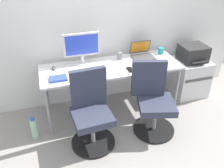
% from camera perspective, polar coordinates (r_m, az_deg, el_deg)
% --- Properties ---
extents(ground_plane, '(5.28, 5.28, 0.00)m').
position_cam_1_polar(ground_plane, '(3.61, -0.23, -5.99)').
color(ground_plane, gray).
extents(back_wall, '(4.40, 0.04, 2.60)m').
position_cam_1_polar(back_wall, '(3.39, -2.32, 16.07)').
color(back_wall, white).
rests_on(back_wall, ground).
extents(desk, '(1.88, 0.65, 0.72)m').
position_cam_1_polar(desk, '(3.26, -0.25, 3.32)').
color(desk, silver).
rests_on(desk, ground).
extents(office_chair_left, '(0.54, 0.54, 0.94)m').
position_cam_1_polar(office_chair_left, '(2.86, -4.98, -6.80)').
color(office_chair_left, black).
rests_on(office_chair_left, ground).
extents(office_chair_right, '(0.54, 0.54, 0.94)m').
position_cam_1_polar(office_chair_right, '(3.08, 9.72, -4.12)').
color(office_chair_right, black).
rests_on(office_chair_right, ground).
extents(side_cabinet, '(0.51, 0.52, 0.58)m').
position_cam_1_polar(side_cabinet, '(4.04, 17.69, 1.65)').
color(side_cabinet, silver).
rests_on(side_cabinet, ground).
extents(printer, '(0.38, 0.40, 0.24)m').
position_cam_1_polar(printer, '(3.86, 18.66, 6.98)').
color(printer, '#2D2D2D').
rests_on(printer, side_cabinet).
extents(water_bottle_on_floor, '(0.09, 0.09, 0.31)m').
position_cam_1_polar(water_bottle_on_floor, '(3.21, -17.97, -9.99)').
color(water_bottle_on_floor, '#A5D8B2').
rests_on(water_bottle_on_floor, ground).
extents(desktop_monitor, '(0.48, 0.18, 0.43)m').
position_cam_1_polar(desktop_monitor, '(3.22, -7.17, 8.84)').
color(desktop_monitor, silver).
rests_on(desktop_monitor, desk).
extents(open_laptop, '(0.31, 0.29, 0.22)m').
position_cam_1_polar(open_laptop, '(3.51, 7.14, 7.29)').
color(open_laptop, '#4C4C51').
rests_on(open_laptop, desk).
extents(keyboard_by_monitor, '(0.34, 0.12, 0.02)m').
position_cam_1_polar(keyboard_by_monitor, '(2.95, -4.37, 1.62)').
color(keyboard_by_monitor, silver).
rests_on(keyboard_by_monitor, desk).
extents(keyboard_by_laptop, '(0.34, 0.12, 0.02)m').
position_cam_1_polar(keyboard_by_laptop, '(3.32, 9.18, 4.84)').
color(keyboard_by_laptop, '#515156').
rests_on(keyboard_by_laptop, desk).
extents(mouse_by_monitor, '(0.06, 0.10, 0.03)m').
position_cam_1_polar(mouse_by_monitor, '(3.15, -4.55, 3.74)').
color(mouse_by_monitor, '#2D2D2D').
rests_on(mouse_by_monitor, desk).
extents(mouse_by_laptop, '(0.06, 0.10, 0.03)m').
position_cam_1_polar(mouse_by_laptop, '(3.23, -13.63, 3.68)').
color(mouse_by_laptop, '#515156').
rests_on(mouse_by_laptop, desk).
extents(coffee_mug, '(0.08, 0.08, 0.09)m').
position_cam_1_polar(coffee_mug, '(3.65, 11.55, 7.72)').
color(coffee_mug, teal).
rests_on(coffee_mug, desk).
extents(pen_cup, '(0.07, 0.07, 0.10)m').
position_cam_1_polar(pen_cup, '(3.40, 1.87, 6.70)').
color(pen_cup, slate).
rests_on(pen_cup, desk).
extents(phone_near_monitor, '(0.07, 0.14, 0.01)m').
position_cam_1_polar(phone_near_monitor, '(3.14, 4.34, 3.42)').
color(phone_near_monitor, black).
rests_on(phone_near_monitor, desk).
extents(notebook, '(0.21, 0.15, 0.03)m').
position_cam_1_polar(notebook, '(2.98, -12.63, 1.30)').
color(notebook, blue).
rests_on(notebook, desk).
extents(paper_pile, '(0.21, 0.30, 0.01)m').
position_cam_1_polar(paper_pile, '(3.12, 0.47, 3.38)').
color(paper_pile, white).
rests_on(paper_pile, desk).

